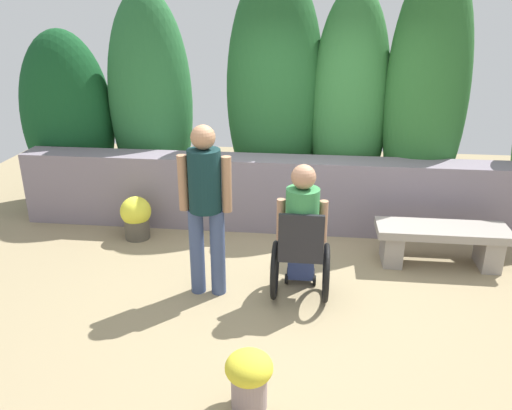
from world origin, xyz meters
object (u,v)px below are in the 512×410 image
stone_bench (441,240)px  flower_pot_terracotta_by_wall (249,376)px  person_standing_companion (205,201)px  flower_pot_purple_near (136,216)px  person_in_wheelchair (302,237)px

stone_bench → flower_pot_terracotta_by_wall: flower_pot_terracotta_by_wall is taller
person_standing_companion → flower_pot_terracotta_by_wall: size_ratio=3.77×
person_standing_companion → flower_pot_purple_near: bearing=131.1°
flower_pot_purple_near → stone_bench: bearing=-4.6°
person_in_wheelchair → flower_pot_purple_near: 2.28m
person_in_wheelchair → flower_pot_terracotta_by_wall: size_ratio=3.04×
flower_pot_terracotta_by_wall → person_standing_companion: bearing=111.6°
flower_pot_terracotta_by_wall → stone_bench: bearing=52.7°
stone_bench → person_standing_companion: bearing=-158.7°
person_standing_companion → flower_pot_terracotta_by_wall: person_standing_companion is taller
stone_bench → person_in_wheelchair: bearing=-149.4°
flower_pot_purple_near → flower_pot_terracotta_by_wall: flower_pot_purple_near is taller
person_in_wheelchair → person_standing_companion: bearing=-174.0°
flower_pot_purple_near → flower_pot_terracotta_by_wall: size_ratio=1.18×
person_in_wheelchair → flower_pot_purple_near: person_in_wheelchair is taller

